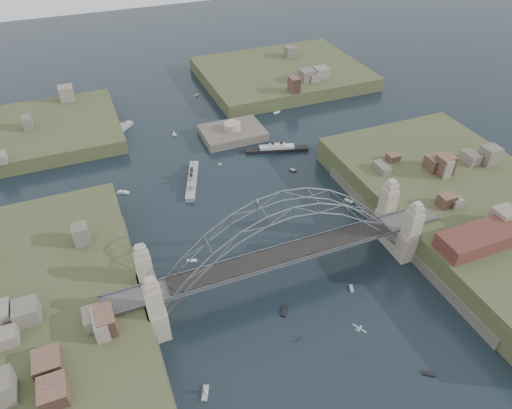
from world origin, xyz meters
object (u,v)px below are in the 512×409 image
Objects in this scene: bridge at (286,242)px; naval_cruiser_near at (192,180)px; ocean_liner at (277,149)px; fort_island at (233,137)px; wharf_shed at (479,239)px; naval_cruiser_far at (117,132)px.

bridge is 4.15× the size of naval_cruiser_near.
naval_cruiser_near is 32.94m from ocean_liner.
ocean_liner is at bearing -54.90° from fort_island.
ocean_liner is at bearing 12.46° from naval_cruiser_near.
ocean_liner is at bearing 67.54° from bridge.
wharf_shed is at bearing -17.65° from bridge.
naval_cruiser_far is 0.65× the size of ocean_liner.
bridge is at bearing -112.46° from ocean_liner.
ocean_liner is (-21.33, 68.82, -9.18)m from wharf_shed.
naval_cruiser_far is (-38.62, 17.54, 1.25)m from fort_island.
ocean_liner is (49.28, -32.72, -0.08)m from naval_cruiser_far.
naval_cruiser_far is at bearing 146.42° from ocean_liner.
wharf_shed reaches higher than naval_cruiser_near.
wharf_shed is (44.00, -14.00, -2.32)m from bridge.
fort_island is 1.10× the size of wharf_shed.
naval_cruiser_near is at bearing -167.54° from ocean_liner.
bridge is 5.98× the size of naval_cruiser_far.
naval_cruiser_far is at bearing 155.57° from fort_island.
naval_cruiser_near is 43.34m from naval_cruiser_far.
naval_cruiser_far is at bearing 113.27° from naval_cruiser_near.
bridge is 4.20× the size of wharf_shed.
ocean_liner is at bearing -33.58° from naval_cruiser_far.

